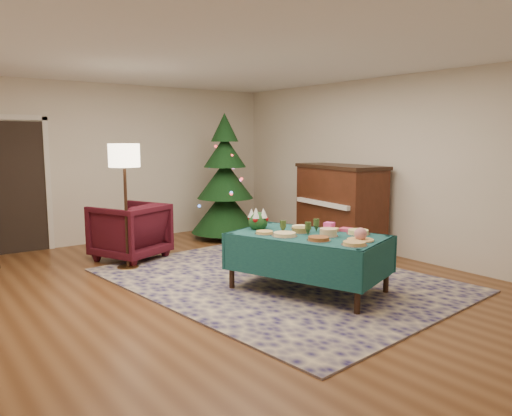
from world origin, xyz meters
TOP-DOWN VIEW (x-y plane):
  - room_shell at (0.00, 0.00)m, footprint 7.00×7.00m
  - doorway at (-1.60, 3.48)m, footprint 1.08×0.04m
  - rug at (0.69, -0.13)m, footprint 3.60×4.50m
  - buffet_table at (0.70, -0.71)m, footprint 1.55×1.99m
  - platter_0 at (0.67, -1.43)m, footprint 0.27×0.27m
  - platter_1 at (0.90, -1.31)m, footprint 0.30×0.30m
  - platter_2 at (1.16, -1.04)m, footprint 0.27×0.27m
  - platter_3 at (0.54, -1.04)m, footprint 0.27×0.27m
  - platter_4 at (0.80, -0.93)m, footprint 0.23×0.23m
  - platter_5 at (1.05, -0.71)m, footprint 0.24×0.24m
  - platter_6 at (0.40, -0.63)m, footprint 0.29×0.29m
  - platter_7 at (0.69, -0.57)m, footprint 0.23×0.23m
  - platter_8 at (0.87, -0.38)m, footprint 0.26×0.26m
  - platter_9 at (0.30, -0.39)m, footprint 0.23×0.23m
  - goblet_0 at (0.49, -0.50)m, footprint 0.07×0.07m
  - goblet_1 at (0.88, -0.64)m, footprint 0.07×0.07m
  - goblet_2 at (0.65, -0.75)m, footprint 0.07×0.07m
  - napkin_stack at (1.21, -0.81)m, footprint 0.17×0.17m
  - gift_box at (1.10, -0.63)m, footprint 0.14×0.14m
  - centerpiece at (0.44, -0.07)m, footprint 0.24×0.25m
  - armchair at (-0.35, 2.03)m, footprint 1.16×1.13m
  - floor_lamp at (-0.59, 1.54)m, footprint 0.41×0.41m
  - christmas_tree at (1.66, 2.54)m, footprint 1.49×1.49m
  - piano at (2.65, 0.68)m, footprint 0.93×1.66m

SIDE VIEW (x-z plane):
  - rug at x=0.69m, z-range 0.00..0.02m
  - armchair at x=-0.35m, z-range 0.00..0.93m
  - buffet_table at x=0.70m, z-range 0.21..0.89m
  - piano at x=2.65m, z-range -0.02..1.35m
  - platter_8 at x=0.87m, z-range 0.68..0.72m
  - platter_9 at x=0.30m, z-range 0.68..0.72m
  - platter_5 at x=1.05m, z-range 0.68..0.72m
  - napkin_stack at x=1.21m, z-range 0.68..0.72m
  - platter_0 at x=0.67m, z-range 0.68..0.72m
  - platter_3 at x=0.54m, z-range 0.68..0.73m
  - platter_6 at x=0.40m, z-range 0.68..0.73m
  - platter_2 at x=1.16m, z-range 0.68..0.73m
  - platter_7 at x=0.69m, z-range 0.68..0.74m
  - platter_4 at x=0.80m, z-range 0.68..0.77m
  - gift_box at x=1.10m, z-range 0.68..0.77m
  - platter_1 at x=0.90m, z-range 0.67..0.81m
  - goblet_0 at x=0.49m, z-range 0.69..0.84m
  - goblet_1 at x=0.88m, z-range 0.69..0.84m
  - goblet_2 at x=0.65m, z-range 0.69..0.84m
  - centerpiece at x=0.44m, z-range 0.66..0.94m
  - christmas_tree at x=1.66m, z-range -0.11..2.11m
  - doorway at x=-1.60m, z-range 0.02..2.18m
  - room_shell at x=0.00m, z-range -2.15..4.85m
  - floor_lamp at x=-0.59m, z-range 0.60..2.31m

